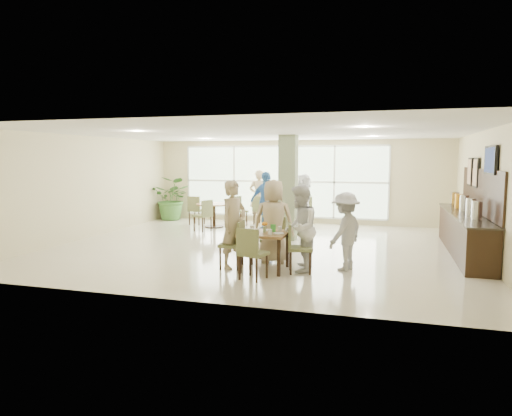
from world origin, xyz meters
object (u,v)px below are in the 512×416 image
(round_table_right, at_px, (277,209))
(potted_plant, at_px, (173,198))
(round_table_left, at_px, (214,209))
(buffet_counter, at_px, (465,230))
(adult_standing, at_px, (259,197))
(teen_far, at_px, (274,221))
(teen_standing, at_px, (345,231))
(main_table, at_px, (264,237))
(adult_a, at_px, (266,202))
(teen_left, at_px, (234,224))
(teen_right, at_px, (300,228))
(adult_b, at_px, (303,201))

(round_table_right, height_order, potted_plant, potted_plant)
(round_table_left, relative_size, potted_plant, 0.74)
(buffet_counter, bearing_deg, adult_standing, 149.94)
(teen_far, xyz_separation_m, teen_standing, (1.49, -0.19, -0.11))
(teen_far, distance_m, teen_standing, 1.51)
(main_table, relative_size, adult_a, 0.50)
(round_table_right, bearing_deg, main_table, -78.83)
(adult_standing, bearing_deg, round_table_left, 31.93)
(main_table, bearing_deg, teen_left, 177.59)
(round_table_right, height_order, adult_a, adult_a)
(main_table, bearing_deg, potted_plant, 129.20)
(teen_left, height_order, teen_far, same)
(round_table_left, distance_m, teen_left, 5.58)
(round_table_right, distance_m, buffet_counter, 5.82)
(round_table_right, bearing_deg, teen_right, -71.97)
(main_table, height_order, adult_a, adult_a)
(teen_left, bearing_deg, adult_b, 20.82)
(round_table_right, relative_size, adult_b, 0.64)
(adult_b, bearing_deg, main_table, 12.90)
(teen_standing, distance_m, adult_b, 5.37)
(main_table, distance_m, adult_a, 4.78)
(teen_standing, bearing_deg, round_table_left, -111.21)
(teen_right, bearing_deg, buffet_counter, 125.43)
(round_table_right, xyz_separation_m, teen_far, (1.12, -4.91, 0.31))
(teen_far, relative_size, adult_a, 0.98)
(teen_left, xyz_separation_m, adult_a, (-0.57, 4.59, 0.02))
(adult_a, bearing_deg, adult_standing, 129.07)
(teen_left, distance_m, teen_right, 1.32)
(teen_far, bearing_deg, adult_a, -78.72)
(round_table_right, distance_m, teen_right, 5.75)
(buffet_counter, relative_size, teen_standing, 3.07)
(round_table_left, bearing_deg, adult_a, -13.34)
(adult_a, xyz_separation_m, adult_standing, (-0.66, 1.57, 0.01))
(adult_standing, bearing_deg, main_table, 94.45)
(teen_left, relative_size, adult_a, 0.98)
(buffet_counter, distance_m, adult_standing, 6.80)
(buffet_counter, bearing_deg, adult_a, 160.70)
(adult_standing, bearing_deg, round_table_right, 128.86)
(round_table_right, relative_size, teen_left, 0.62)
(round_table_left, xyz_separation_m, buffet_counter, (7.05, -2.26, -0.03))
(teen_left, xyz_separation_m, teen_far, (0.66, 0.64, 0.00))
(potted_plant, relative_size, teen_standing, 1.00)
(adult_b, bearing_deg, buffet_counter, 67.36)
(teen_left, bearing_deg, teen_far, -20.87)
(teen_left, distance_m, adult_standing, 6.29)
(teen_left, height_order, teen_standing, teen_left)
(round_table_left, bearing_deg, teen_standing, -45.17)
(main_table, relative_size, teen_left, 0.52)
(teen_left, height_order, adult_b, teen_left)
(adult_a, relative_size, adult_b, 1.05)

